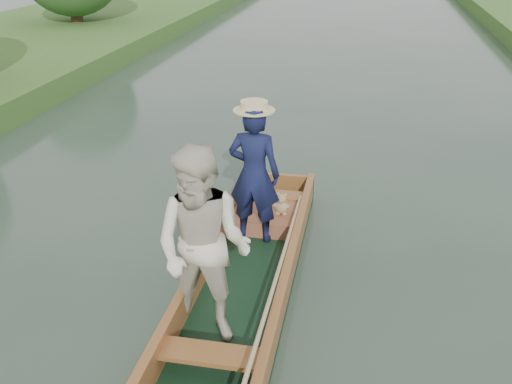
# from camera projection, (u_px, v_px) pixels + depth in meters

# --- Properties ---
(ground) EXTENTS (120.00, 120.00, 0.00)m
(ground) POSITION_uv_depth(u_px,v_px,m) (247.00, 284.00, 6.84)
(ground) COLOR #283D30
(ground) RESTS_ON ground
(punt) EXTENTS (1.30, 5.15, 2.13)m
(punt) POSITION_uv_depth(u_px,v_px,m) (231.00, 236.00, 6.29)
(punt) COLOR black
(punt) RESTS_ON ground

